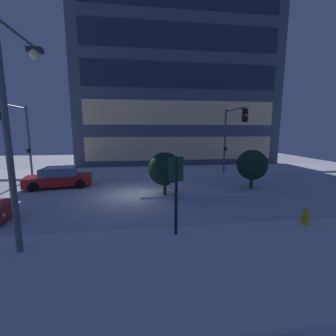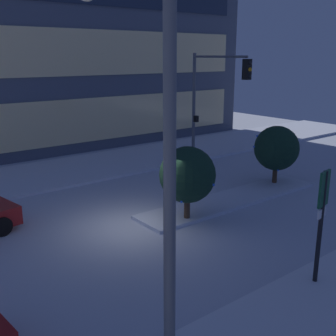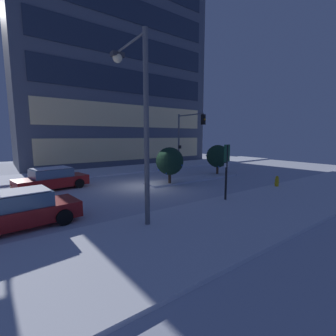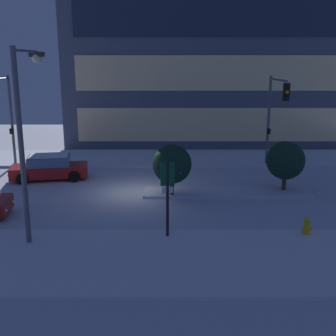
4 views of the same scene
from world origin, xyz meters
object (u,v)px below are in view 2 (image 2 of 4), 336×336
(traffic_light_corner_far_right, at_px, (214,89))
(street_lamp_arched, at_px, (141,121))
(decorated_tree_median, at_px, (277,148))
(parking_info_sign, at_px, (322,214))
(decorated_tree_left_of_median, at_px, (187,175))

(traffic_light_corner_far_right, height_order, street_lamp_arched, street_lamp_arched)
(street_lamp_arched, xyz_separation_m, decorated_tree_median, (11.73, 6.13, -3.11))
(street_lamp_arched, height_order, decorated_tree_median, street_lamp_arched)
(traffic_light_corner_far_right, relative_size, parking_info_sign, 1.91)
(decorated_tree_left_of_median, bearing_deg, decorated_tree_median, 7.65)
(traffic_light_corner_far_right, bearing_deg, parking_info_sign, -31.69)
(parking_info_sign, relative_size, decorated_tree_median, 1.12)
(street_lamp_arched, distance_m, decorated_tree_left_of_median, 8.32)
(traffic_light_corner_far_right, relative_size, decorated_tree_left_of_median, 2.16)
(decorated_tree_median, distance_m, decorated_tree_left_of_median, 6.19)
(traffic_light_corner_far_right, bearing_deg, decorated_tree_median, -5.69)
(street_lamp_arched, relative_size, decorated_tree_left_of_median, 2.66)
(traffic_light_corner_far_right, distance_m, street_lamp_arched, 16.35)
(street_lamp_arched, distance_m, decorated_tree_median, 13.59)
(parking_info_sign, bearing_deg, street_lamp_arched, 77.29)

